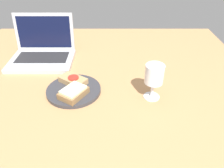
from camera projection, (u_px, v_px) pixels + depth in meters
The scene contains 6 objects.
wooden_table at pixel (100, 93), 90.54cm from camera, with size 140.00×140.00×3.00cm, color #B27F51.
plate at pixel (74, 90), 88.19cm from camera, with size 21.87×21.87×1.43cm, color #333338.
sandwich_with_cheese at pixel (73, 92), 83.16cm from camera, with size 11.96×12.82×3.36cm.
sandwich_with_tomato at pixel (73, 80), 90.78cm from camera, with size 12.85×11.61×2.93cm.
wine_glass at pixel (154, 76), 80.05cm from camera, with size 6.99×6.99×14.27cm.
laptop at pixel (42, 53), 109.08cm from camera, with size 30.55×24.81×20.73cm.
Camera 1 is at (4.89, -72.48, 55.87)cm, focal length 35.00 mm.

